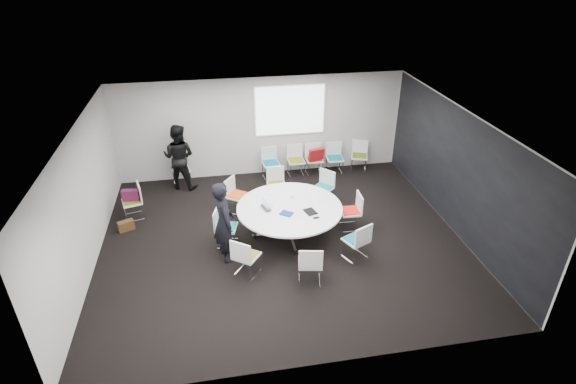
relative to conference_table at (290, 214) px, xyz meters
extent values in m
cube|color=black|center=(-0.20, -0.19, -0.58)|extent=(8.00, 7.00, 0.04)
cube|color=white|center=(-0.20, -0.19, 2.26)|extent=(8.00, 7.00, 0.04)
cube|color=#B5B0AB|center=(-0.20, 3.33, 0.84)|extent=(8.00, 0.04, 2.80)
cube|color=#B5B0AB|center=(-0.20, -3.71, 0.84)|extent=(8.00, 0.04, 2.80)
cube|color=#B5B0AB|center=(-4.22, -0.19, 0.84)|extent=(0.04, 7.00, 2.80)
cube|color=#B5B0AB|center=(3.82, -0.19, 0.84)|extent=(0.04, 7.00, 2.80)
cube|color=black|center=(3.79, -0.19, 0.84)|extent=(0.01, 6.94, 2.74)
cube|color=silver|center=(0.00, 0.00, -0.52)|extent=(0.90, 0.90, 0.08)
cylinder|color=silver|center=(0.00, 0.00, -0.19)|extent=(0.10, 0.10, 0.65)
cylinder|color=white|center=(0.00, 0.00, 0.15)|extent=(2.37, 2.37, 0.04)
cube|color=white|center=(0.60, 3.27, 1.29)|extent=(1.90, 0.03, 1.35)
cube|color=silver|center=(1.43, 0.03, -0.35)|extent=(0.43, 0.43, 0.42)
cube|color=white|center=(1.43, 0.03, -0.12)|extent=(0.45, 0.47, 0.04)
cube|color=red|center=(1.43, 0.03, -0.09)|extent=(0.39, 0.41, 0.03)
cube|color=white|center=(1.64, 0.02, 0.11)|extent=(0.05, 0.46, 0.42)
cube|color=silver|center=(1.07, 1.23, -0.35)|extent=(0.59, 0.59, 0.42)
cube|color=white|center=(1.07, 1.23, -0.12)|extent=(0.64, 0.64, 0.04)
cube|color=#087D75|center=(1.07, 1.23, -0.09)|extent=(0.55, 0.55, 0.03)
cube|color=white|center=(1.23, 1.37, 0.11)|extent=(0.34, 0.36, 0.42)
cube|color=silver|center=(-0.05, 1.60, -0.35)|extent=(0.42, 0.42, 0.42)
cube|color=white|center=(-0.05, 1.60, -0.12)|extent=(0.46, 0.44, 0.04)
cube|color=#6B6816|center=(-0.05, 1.60, -0.09)|extent=(0.40, 0.38, 0.03)
cube|color=white|center=(-0.05, 1.81, 0.11)|extent=(0.46, 0.04, 0.42)
cube|color=silver|center=(-1.08, 1.24, -0.35)|extent=(0.59, 0.59, 0.42)
cube|color=white|center=(-1.08, 1.24, -0.12)|extent=(0.62, 0.63, 0.04)
cube|color=#D84D12|center=(-1.08, 1.24, -0.09)|extent=(0.54, 0.55, 0.03)
cube|color=white|center=(-1.25, 1.36, 0.11)|extent=(0.30, 0.40, 0.42)
cube|color=silver|center=(-1.43, -0.14, -0.35)|extent=(0.51, 0.51, 0.42)
cube|color=white|center=(-1.43, -0.14, -0.12)|extent=(0.54, 0.56, 0.04)
cube|color=#0A8084|center=(-1.43, -0.14, -0.09)|extent=(0.47, 0.48, 0.03)
cube|color=white|center=(-1.63, -0.09, 0.11)|extent=(0.15, 0.45, 0.42)
cube|color=silver|center=(-1.09, -1.23, -0.35)|extent=(0.59, 0.59, 0.42)
cube|color=white|center=(-1.09, -1.23, -0.12)|extent=(0.63, 0.63, 0.04)
cube|color=olive|center=(-1.09, -1.23, -0.09)|extent=(0.55, 0.54, 0.03)
cube|color=white|center=(-1.22, -1.40, 0.11)|extent=(0.39, 0.30, 0.42)
cube|color=silver|center=(0.11, -1.67, -0.35)|extent=(0.49, 0.49, 0.42)
cube|color=white|center=(0.11, -1.67, -0.12)|extent=(0.53, 0.52, 0.04)
cube|color=red|center=(0.11, -1.67, -0.09)|extent=(0.46, 0.45, 0.03)
cube|color=white|center=(0.07, -1.88, 0.11)|extent=(0.46, 0.12, 0.42)
cube|color=silver|center=(1.21, -1.09, -0.35)|extent=(0.56, 0.56, 0.42)
cube|color=white|center=(1.21, -1.09, -0.12)|extent=(0.60, 0.59, 0.04)
cube|color=#0B6185|center=(1.21, -1.09, -0.09)|extent=(0.52, 0.51, 0.03)
cube|color=white|center=(1.30, -1.28, 0.11)|extent=(0.43, 0.23, 0.42)
cube|color=silver|center=(-0.01, 2.91, -0.35)|extent=(0.46, 0.46, 0.42)
cube|color=white|center=(-0.01, 2.91, -0.12)|extent=(0.50, 0.48, 0.04)
cube|color=#0B6585|center=(-0.01, 2.91, -0.09)|extent=(0.43, 0.42, 0.03)
cube|color=white|center=(-0.03, 3.12, 0.11)|extent=(0.46, 0.08, 0.42)
cube|color=silver|center=(0.73, 2.96, -0.35)|extent=(0.44, 0.44, 0.42)
cube|color=white|center=(0.73, 2.96, -0.12)|extent=(0.48, 0.46, 0.04)
cube|color=olive|center=(0.73, 2.96, -0.09)|extent=(0.41, 0.39, 0.03)
cube|color=white|center=(0.72, 3.17, 0.11)|extent=(0.46, 0.05, 0.42)
cube|color=silver|center=(1.26, 2.96, -0.35)|extent=(0.42, 0.42, 0.42)
cube|color=white|center=(1.26, 2.96, -0.12)|extent=(0.46, 0.44, 0.04)
cube|color=#D04D14|center=(1.26, 2.96, -0.09)|extent=(0.40, 0.38, 0.03)
cube|color=white|center=(1.26, 3.17, 0.11)|extent=(0.46, 0.04, 0.42)
cube|color=silver|center=(1.86, 2.92, -0.35)|extent=(0.44, 0.44, 0.42)
cube|color=white|center=(1.86, 2.92, -0.12)|extent=(0.48, 0.46, 0.04)
cube|color=#076C7B|center=(1.86, 2.92, -0.09)|extent=(0.42, 0.40, 0.03)
cube|color=white|center=(1.87, 3.13, 0.11)|extent=(0.46, 0.06, 0.42)
cube|color=silver|center=(2.61, 2.95, -0.35)|extent=(0.53, 0.53, 0.42)
cube|color=white|center=(2.61, 2.95, -0.12)|extent=(0.57, 0.56, 0.04)
cube|color=#566915|center=(2.61, 2.95, -0.09)|extent=(0.50, 0.49, 0.03)
cube|color=white|center=(2.67, 3.15, 0.11)|extent=(0.45, 0.18, 0.42)
cube|color=silver|center=(-3.61, 1.39, -0.35)|extent=(0.51, 0.51, 0.42)
cube|color=white|center=(-3.61, 1.39, -0.12)|extent=(0.54, 0.56, 0.04)
cube|color=olive|center=(-3.61, 1.39, -0.09)|extent=(0.47, 0.48, 0.03)
cube|color=white|center=(-3.40, 1.44, 0.11)|extent=(0.15, 0.45, 0.42)
cube|color=silver|center=(-2.49, 2.95, -0.35)|extent=(0.50, 0.50, 0.42)
cube|color=white|center=(-2.49, 2.95, -0.12)|extent=(0.55, 0.53, 0.04)
cube|color=brown|center=(-2.49, 2.95, -0.09)|extent=(0.47, 0.46, 0.03)
cube|color=white|center=(-2.54, 3.16, 0.11)|extent=(0.46, 0.14, 0.42)
imported|color=black|center=(-1.48, -0.61, 0.34)|extent=(0.55, 0.72, 1.79)
imported|color=black|center=(-2.49, 2.80, 0.35)|extent=(1.06, 0.94, 1.80)
imported|color=#333338|center=(-0.48, 0.04, 0.19)|extent=(0.31, 0.40, 0.03)
cube|color=silver|center=(-0.53, 0.07, 0.30)|extent=(0.10, 0.29, 0.22)
cube|color=black|center=(0.41, -0.29, 0.18)|extent=(0.29, 0.35, 0.02)
cube|color=navy|center=(-0.12, -0.28, 0.19)|extent=(0.33, 0.32, 0.03)
cube|color=white|center=(0.61, 0.32, 0.18)|extent=(0.35, 0.28, 0.00)
cube|color=white|center=(0.67, -0.14, 0.18)|extent=(0.32, 0.23, 0.00)
cylinder|color=white|center=(0.13, 0.36, 0.22)|extent=(0.08, 0.08, 0.09)
cube|color=black|center=(0.48, -0.55, 0.18)|extent=(0.15, 0.09, 0.01)
cube|color=#581739|center=(-3.61, 1.39, 0.06)|extent=(0.41, 0.18, 0.28)
cube|color=#4A2E17|center=(-3.72, 0.84, -0.44)|extent=(0.39, 0.29, 0.24)
cube|color=maroon|center=(1.26, 2.75, 0.14)|extent=(0.46, 0.25, 0.36)
camera|label=1|loc=(-1.54, -8.46, 5.32)|focal=28.00mm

